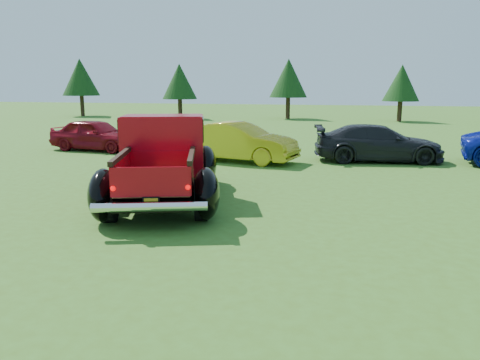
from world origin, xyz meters
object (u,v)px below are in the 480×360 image
(show_car_grey, at_px, (378,143))
(tree_west, at_px, (179,82))
(show_car_yellow, at_px, (238,142))
(pickup_truck, at_px, (164,158))
(tree_mid_right, at_px, (401,83))
(tree_mid_left, at_px, (288,78))
(tree_far_west, at_px, (80,77))
(show_car_red, at_px, (96,135))

(show_car_grey, bearing_deg, tree_west, 29.84)
(show_car_yellow, bearing_deg, pickup_truck, -172.92)
(tree_mid_right, bearing_deg, tree_mid_left, 173.66)
(tree_far_west, relative_size, pickup_truck, 0.87)
(show_car_red, bearing_deg, show_car_grey, -84.90)
(tree_far_west, relative_size, show_car_yellow, 1.17)
(pickup_truck, bearing_deg, tree_far_west, 107.63)
(pickup_truck, relative_size, show_car_red, 1.48)
(show_car_red, relative_size, show_car_grey, 0.86)
(tree_mid_left, bearing_deg, tree_mid_right, -6.34)
(tree_mid_left, height_order, show_car_yellow, tree_mid_left)
(tree_mid_right, bearing_deg, pickup_truck, -106.21)
(tree_mid_right, bearing_deg, tree_west, -176.82)
(pickup_truck, bearing_deg, show_car_yellow, 67.67)
(show_car_red, relative_size, show_car_yellow, 0.91)
(tree_mid_right, bearing_deg, show_car_yellow, -109.12)
(tree_west, relative_size, show_car_yellow, 1.04)
(show_car_grey, bearing_deg, show_car_red, 81.02)
(tree_far_west, xyz_separation_m, tree_mid_right, (28.00, -0.00, -0.55))
(tree_west, bearing_deg, tree_mid_right, 3.18)
(tree_far_west, relative_size, tree_west, 1.13)
(tree_far_west, relative_size, tree_mid_right, 1.18)
(tree_west, relative_size, pickup_truck, 0.77)
(tree_west, bearing_deg, show_car_red, -79.91)
(tree_west, relative_size, show_car_red, 1.13)
(tree_far_west, relative_size, tree_mid_left, 1.04)
(tree_far_west, bearing_deg, show_car_yellow, -47.45)
(pickup_truck, bearing_deg, tree_west, 92.36)
(pickup_truck, xyz_separation_m, show_car_red, (-6.33, 7.43, -0.30))
(pickup_truck, height_order, show_car_red, pickup_truck)
(tree_mid_left, height_order, pickup_truck, tree_mid_left)
(tree_mid_left, relative_size, pickup_truck, 0.83)
(tree_far_west, height_order, tree_west, tree_far_west)
(tree_far_west, height_order, tree_mid_right, tree_far_west)
(tree_west, xyz_separation_m, tree_mid_right, (18.00, 1.00, -0.14))
(tree_mid_left, xyz_separation_m, show_car_grey, (6.43, -21.87, -2.69))
(tree_mid_left, xyz_separation_m, tree_mid_right, (9.00, -1.00, -0.41))
(tree_far_west, bearing_deg, tree_mid_right, -0.00)
(tree_mid_right, distance_m, show_car_yellow, 23.54)
(pickup_truck, relative_size, show_car_grey, 1.27)
(tree_west, xyz_separation_m, tree_mid_left, (9.00, 2.00, 0.27))
(tree_mid_left, height_order, show_car_grey, tree_mid_left)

